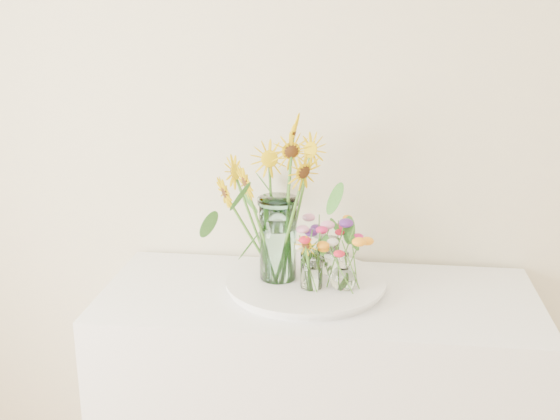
% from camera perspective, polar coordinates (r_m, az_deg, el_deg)
% --- Properties ---
extents(counter, '(1.40, 0.60, 0.90)m').
position_cam_1_polar(counter, '(2.49, 2.98, -16.30)').
color(counter, white).
rests_on(counter, ground_plane).
extents(tray, '(0.50, 0.50, 0.02)m').
position_cam_1_polar(tray, '(2.30, 2.08, -6.10)').
color(tray, white).
rests_on(tray, counter).
extents(mason_jar, '(0.15, 0.15, 0.28)m').
position_cam_1_polar(mason_jar, '(2.26, -0.17, -2.37)').
color(mason_jar, '#A7E0CE').
rests_on(mason_jar, tray).
extents(sunflower_bouquet, '(0.77, 0.77, 0.54)m').
position_cam_1_polar(sunflower_bouquet, '(2.22, -0.17, 0.75)').
color(sunflower_bouquet, '#DCB404').
rests_on(sunflower_bouquet, tray).
extents(small_vase_a, '(0.07, 0.07, 0.12)m').
position_cam_1_polar(small_vase_a, '(2.22, 2.58, -4.98)').
color(small_vase_a, white).
rests_on(small_vase_a, tray).
extents(wildflower_posy_a, '(0.19, 0.19, 0.21)m').
position_cam_1_polar(wildflower_posy_a, '(2.20, 2.60, -3.90)').
color(wildflower_posy_a, orange).
rests_on(wildflower_posy_a, tray).
extents(small_vase_b, '(0.10, 0.10, 0.12)m').
position_cam_1_polar(small_vase_b, '(2.22, 5.18, -4.97)').
color(small_vase_b, white).
rests_on(small_vase_b, tray).
extents(wildflower_posy_b, '(0.21, 0.21, 0.21)m').
position_cam_1_polar(wildflower_posy_b, '(2.21, 5.21, -3.89)').
color(wildflower_posy_b, orange).
rests_on(wildflower_posy_b, tray).
extents(small_vase_c, '(0.08, 0.08, 0.12)m').
position_cam_1_polar(small_vase_c, '(2.35, 3.96, -3.73)').
color(small_vase_c, white).
rests_on(small_vase_c, tray).
extents(wildflower_posy_c, '(0.20, 0.20, 0.21)m').
position_cam_1_polar(wildflower_posy_c, '(2.33, 3.98, -2.70)').
color(wildflower_posy_c, orange).
rests_on(wildflower_posy_c, tray).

